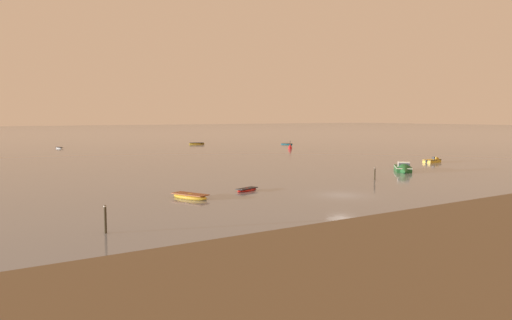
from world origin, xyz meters
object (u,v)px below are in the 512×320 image
(motorboat_moored_0, at_px, (434,161))
(channel_buoy, at_px, (290,147))
(motorboat_moored_2, at_px, (403,169))
(mooring_post_near, at_px, (105,220))
(rowboat_moored_0, at_px, (197,144))
(mooring_post_left, at_px, (375,174))
(rowboat_moored_3, at_px, (287,144))
(rowboat_moored_4, at_px, (190,197))
(rowboat_moored_1, at_px, (247,190))
(rowboat_moored_2, at_px, (59,148))

(motorboat_moored_0, xyz_separation_m, channel_buoy, (-0.54, 41.48, 0.26))
(motorboat_moored_2, height_order, channel_buoy, channel_buoy)
(motorboat_moored_2, height_order, mooring_post_near, mooring_post_near)
(motorboat_moored_0, height_order, motorboat_moored_2, motorboat_moored_2)
(rowboat_moored_0, bearing_deg, mooring_post_near, 82.01)
(mooring_post_left, bearing_deg, rowboat_moored_3, 61.87)
(rowboat_moored_4, distance_m, channel_buoy, 73.95)
(rowboat_moored_1, distance_m, mooring_post_near, 21.30)
(motorboat_moored_0, relative_size, rowboat_moored_1, 1.46)
(rowboat_moored_3, bearing_deg, rowboat_moored_4, 100.86)
(rowboat_moored_3, height_order, rowboat_moored_4, rowboat_moored_4)
(rowboat_moored_2, distance_m, mooring_post_left, 88.15)
(rowboat_moored_0, height_order, channel_buoy, channel_buoy)
(rowboat_moored_1, height_order, rowboat_moored_3, rowboat_moored_3)
(rowboat_moored_3, relative_size, motorboat_moored_2, 0.60)
(rowboat_moored_0, relative_size, rowboat_moored_1, 1.55)
(motorboat_moored_0, height_order, rowboat_moored_0, motorboat_moored_0)
(rowboat_moored_1, relative_size, channel_buoy, 1.33)
(rowboat_moored_0, bearing_deg, motorboat_moored_0, 120.32)
(motorboat_moored_0, distance_m, mooring_post_near, 66.79)
(motorboat_moored_0, distance_m, rowboat_moored_0, 72.32)
(rowboat_moored_1, distance_m, channel_buoy, 68.34)
(rowboat_moored_2, relative_size, rowboat_moored_4, 0.73)
(rowboat_moored_0, bearing_deg, mooring_post_left, 100.79)
(rowboat_moored_1, distance_m, rowboat_moored_2, 84.48)
(rowboat_moored_0, relative_size, rowboat_moored_3, 1.37)
(mooring_post_near, bearing_deg, rowboat_moored_1, 31.01)
(rowboat_moored_3, distance_m, mooring_post_left, 77.97)
(rowboat_moored_4, relative_size, mooring_post_near, 2.02)
(motorboat_moored_2, bearing_deg, rowboat_moored_4, -39.38)
(motorboat_moored_2, xyz_separation_m, mooring_post_near, (-46.92, -14.13, 0.58))
(motorboat_moored_2, bearing_deg, channel_buoy, -154.02)
(motorboat_moored_2, distance_m, channel_buoy, 51.20)
(rowboat_moored_3, distance_m, channel_buoy, 19.06)
(rowboat_moored_4, height_order, mooring_post_left, mooring_post_left)
(rowboat_moored_0, relative_size, mooring_post_near, 2.18)
(motorboat_moored_2, bearing_deg, mooring_post_left, -23.72)
(rowboat_moored_0, relative_size, motorboat_moored_2, 0.82)
(rowboat_moored_2, distance_m, rowboat_moored_4, 85.53)
(mooring_post_near, bearing_deg, motorboat_moored_0, 18.64)
(rowboat_moored_0, distance_m, rowboat_moored_3, 25.75)
(rowboat_moored_2, bearing_deg, rowboat_moored_1, 170.43)
(rowboat_moored_2, xyz_separation_m, channel_buoy, (47.61, -32.56, 0.33))
(rowboat_moored_4, xyz_separation_m, mooring_post_near, (-11.04, -9.96, 0.75))
(rowboat_moored_1, relative_size, motorboat_moored_2, 0.53)
(channel_buoy, height_order, mooring_post_left, channel_buoy)
(motorboat_moored_2, relative_size, rowboat_moored_4, 1.32)
(mooring_post_near, bearing_deg, mooring_post_left, 15.14)
(channel_buoy, bearing_deg, mooring_post_near, -134.96)
(rowboat_moored_2, relative_size, channel_buoy, 1.39)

